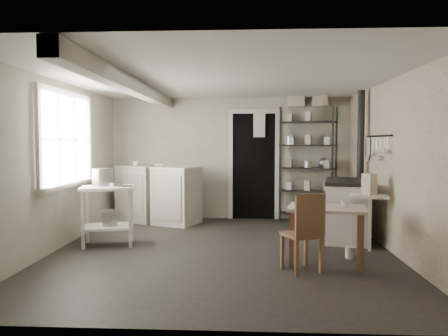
{
  "coord_description": "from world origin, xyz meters",
  "views": [
    {
      "loc": [
        0.32,
        -5.8,
        1.47
      ],
      "look_at": [
        0.0,
        0.3,
        1.1
      ],
      "focal_mm": 35.0,
      "sensor_mm": 36.0,
      "label": 1
    }
  ],
  "objects_px": {
    "flour_sack": "(312,213)",
    "stockpot": "(103,179)",
    "prep_table": "(108,217)",
    "stove": "(347,210)",
    "work_table": "(327,232)",
    "shelf_rack": "(308,170)",
    "chair": "(302,229)",
    "base_cabinets": "(158,197)"
  },
  "relations": [
    {
      "from": "flour_sack",
      "to": "stockpot",
      "type": "bearing_deg",
      "value": -154.85
    },
    {
      "from": "prep_table",
      "to": "stove",
      "type": "xyz_separation_m",
      "value": [
        3.47,
        0.58,
        0.04
      ]
    },
    {
      "from": "prep_table",
      "to": "work_table",
      "type": "relative_size",
      "value": 0.93
    },
    {
      "from": "shelf_rack",
      "to": "work_table",
      "type": "relative_size",
      "value": 2.34
    },
    {
      "from": "shelf_rack",
      "to": "work_table",
      "type": "xyz_separation_m",
      "value": [
        -0.16,
        -2.85,
        -0.57
      ]
    },
    {
      "from": "prep_table",
      "to": "stockpot",
      "type": "xyz_separation_m",
      "value": [
        -0.08,
        0.02,
        0.54
      ]
    },
    {
      "from": "work_table",
      "to": "flour_sack",
      "type": "xyz_separation_m",
      "value": [
        0.16,
        2.27,
        -0.14
      ]
    },
    {
      "from": "stockpot",
      "to": "work_table",
      "type": "relative_size",
      "value": 0.34
    },
    {
      "from": "prep_table",
      "to": "stockpot",
      "type": "bearing_deg",
      "value": 167.08
    },
    {
      "from": "shelf_rack",
      "to": "work_table",
      "type": "distance_m",
      "value": 2.91
    },
    {
      "from": "stove",
      "to": "chair",
      "type": "bearing_deg",
      "value": -105.88
    },
    {
      "from": "prep_table",
      "to": "base_cabinets",
      "type": "relative_size",
      "value": 0.54
    },
    {
      "from": "shelf_rack",
      "to": "work_table",
      "type": "bearing_deg",
      "value": -71.83
    },
    {
      "from": "base_cabinets",
      "to": "shelf_rack",
      "type": "xyz_separation_m",
      "value": [
        2.74,
        0.27,
        0.49
      ]
    },
    {
      "from": "shelf_rack",
      "to": "stove",
      "type": "xyz_separation_m",
      "value": [
        0.39,
        -1.5,
        -0.51
      ]
    },
    {
      "from": "work_table",
      "to": "chair",
      "type": "bearing_deg",
      "value": -135.82
    },
    {
      "from": "prep_table",
      "to": "chair",
      "type": "xyz_separation_m",
      "value": [
        2.58,
        -1.1,
        0.08
      ]
    },
    {
      "from": "shelf_rack",
      "to": "stove",
      "type": "height_order",
      "value": "shelf_rack"
    },
    {
      "from": "stockpot",
      "to": "flour_sack",
      "type": "bearing_deg",
      "value": 25.15
    },
    {
      "from": "base_cabinets",
      "to": "stove",
      "type": "xyz_separation_m",
      "value": [
        3.12,
        -1.23,
        -0.02
      ]
    },
    {
      "from": "work_table",
      "to": "chair",
      "type": "distance_m",
      "value": 0.49
    },
    {
      "from": "stockpot",
      "to": "work_table",
      "type": "height_order",
      "value": "stockpot"
    },
    {
      "from": "prep_table",
      "to": "base_cabinets",
      "type": "bearing_deg",
      "value": 79.06
    },
    {
      "from": "stockpot",
      "to": "shelf_rack",
      "type": "xyz_separation_m",
      "value": [
        3.16,
        2.07,
        0.01
      ]
    },
    {
      "from": "stockpot",
      "to": "flour_sack",
      "type": "relative_size",
      "value": 0.67
    },
    {
      "from": "prep_table",
      "to": "stove",
      "type": "relative_size",
      "value": 0.74
    },
    {
      "from": "chair",
      "to": "stove",
      "type": "bearing_deg",
      "value": 37.6
    },
    {
      "from": "shelf_rack",
      "to": "flour_sack",
      "type": "height_order",
      "value": "shelf_rack"
    },
    {
      "from": "prep_table",
      "to": "flour_sack",
      "type": "relative_size",
      "value": 1.84
    },
    {
      "from": "stove",
      "to": "prep_table",
      "type": "bearing_deg",
      "value": -158.49
    },
    {
      "from": "flour_sack",
      "to": "work_table",
      "type": "bearing_deg",
      "value": -94.01
    },
    {
      "from": "prep_table",
      "to": "work_table",
      "type": "height_order",
      "value": "prep_table"
    },
    {
      "from": "shelf_rack",
      "to": "chair",
      "type": "bearing_deg",
      "value": -77.58
    },
    {
      "from": "base_cabinets",
      "to": "flour_sack",
      "type": "xyz_separation_m",
      "value": [
        2.73,
        -0.31,
        -0.22
      ]
    },
    {
      "from": "stove",
      "to": "work_table",
      "type": "relative_size",
      "value": 1.25
    },
    {
      "from": "prep_table",
      "to": "work_table",
      "type": "bearing_deg",
      "value": -14.68
    },
    {
      "from": "shelf_rack",
      "to": "flour_sack",
      "type": "xyz_separation_m",
      "value": [
        -0.0,
        -0.58,
        -0.71
      ]
    },
    {
      "from": "chair",
      "to": "prep_table",
      "type": "bearing_deg",
      "value": 132.41
    },
    {
      "from": "base_cabinets",
      "to": "stove",
      "type": "bearing_deg",
      "value": 0.84
    },
    {
      "from": "stockpot",
      "to": "chair",
      "type": "xyz_separation_m",
      "value": [
        2.66,
        -1.12,
        -0.45
      ]
    },
    {
      "from": "stockpot",
      "to": "base_cabinets",
      "type": "relative_size",
      "value": 0.2
    },
    {
      "from": "prep_table",
      "to": "chair",
      "type": "height_order",
      "value": "chair"
    }
  ]
}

